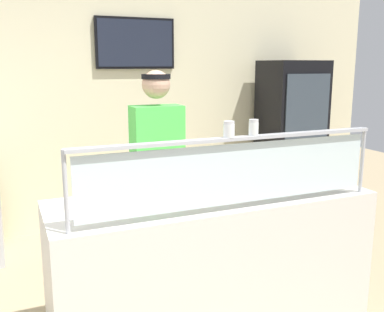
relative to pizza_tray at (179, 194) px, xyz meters
The scene contains 10 objects.
ground_plane 1.14m from the pizza_tray, 69.87° to the left, with size 12.00×12.00×0.00m, color tan.
shop_rear_unit 2.29m from the pizza_tray, 84.64° to the left, with size 6.53×0.13×2.70m.
serving_counter 0.54m from the pizza_tray, 19.51° to the right, with size 2.13×0.72×0.95m, color silver.
sneeze_guard 0.50m from the pizza_tray, 60.84° to the right, with size 1.96×0.06×0.44m.
pizza_tray is the anchor object (origin of this frame).
pizza_server 0.04m from the pizza_tray, 146.28° to the right, with size 0.07×0.28×0.01m, color #ADAFB7.
parmesan_shaker 0.62m from the pizza_tray, 66.78° to the right, with size 0.06×0.06×0.09m.
pepper_flake_shaker 0.68m from the pizza_tray, 49.14° to the right, with size 0.06×0.06×0.10m.
worker_figure 0.54m from the pizza_tray, 85.62° to the left, with size 0.41×0.50×1.76m.
drink_fridge 2.81m from the pizza_tray, 39.69° to the left, with size 0.69×0.60×1.85m.
Camera 1 is at (-0.16, -2.14, 1.80)m, focal length 41.22 mm.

